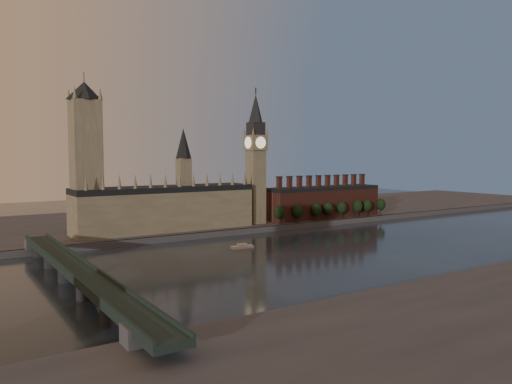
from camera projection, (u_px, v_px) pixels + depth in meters
ground at (341, 252)px, 300.92m from camera, size 900.00×900.00×0.00m
north_bank at (205, 218)px, 449.42m from camera, size 900.00×182.00×4.00m
palace_of_westminster at (166, 206)px, 360.12m from camera, size 130.00×30.30×74.00m
victoria_tower at (86, 154)px, 327.10m from camera, size 24.00×24.00×108.00m
big_ben at (256, 157)px, 393.99m from camera, size 15.00×15.00×107.00m
chimney_block at (323, 202)px, 435.07m from camera, size 110.00×25.00×37.00m
embankment_tree_0 at (279, 212)px, 391.50m from camera, size 8.60×8.60×14.88m
embankment_tree_1 at (297, 211)px, 400.29m from camera, size 8.60×8.60×14.88m
embankment_tree_2 at (316, 210)px, 410.29m from camera, size 8.60×8.60×14.88m
embankment_tree_3 at (328, 209)px, 417.49m from camera, size 8.60×8.60×14.88m
embankment_tree_4 at (342, 207)px, 427.13m from camera, size 8.60×8.60×14.88m
embankment_tree_5 at (358, 206)px, 436.39m from camera, size 8.60×8.60×14.88m
embankment_tree_6 at (367, 206)px, 443.37m from camera, size 8.60×8.60×14.88m
embankment_tree_7 at (381, 204)px, 452.84m from camera, size 8.60×8.60×14.88m
westminster_bridge at (77, 274)px, 213.58m from camera, size 14.00×200.00×11.55m
river_boat at (242, 247)px, 312.32m from camera, size 15.00×6.13×2.91m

